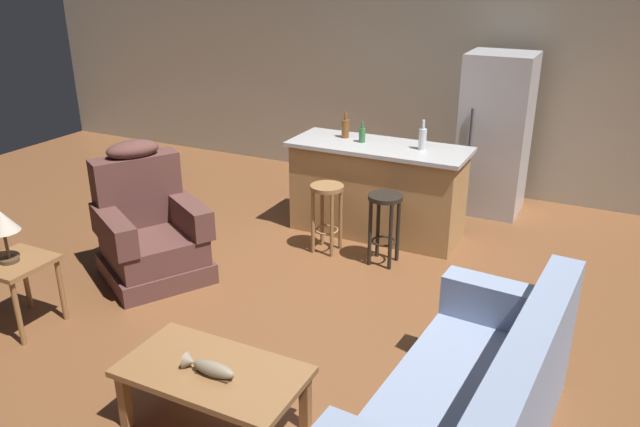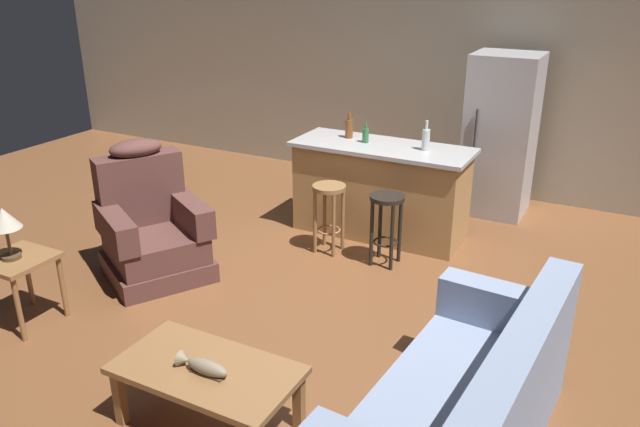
% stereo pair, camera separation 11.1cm
% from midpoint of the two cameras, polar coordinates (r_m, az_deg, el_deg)
% --- Properties ---
extents(ground_plane, '(12.00, 12.00, 0.00)m').
position_cam_midpoint_polar(ground_plane, '(5.48, -0.74, -6.82)').
color(ground_plane, brown).
extents(back_wall, '(12.00, 0.05, 2.60)m').
position_cam_midpoint_polar(back_wall, '(7.82, 9.93, 11.84)').
color(back_wall, '#A89E89').
rests_on(back_wall, ground_plane).
extents(coffee_table, '(1.10, 0.60, 0.42)m').
position_cam_midpoint_polar(coffee_table, '(3.87, -10.59, -14.46)').
color(coffee_table, olive).
rests_on(coffee_table, ground_plane).
extents(fish_figurine, '(0.34, 0.10, 0.10)m').
position_cam_midpoint_polar(fish_figurine, '(3.78, -10.97, -13.69)').
color(fish_figurine, '#4C3823').
rests_on(fish_figurine, coffee_table).
extents(couch, '(0.97, 1.95, 0.94)m').
position_cam_midpoint_polar(couch, '(3.70, 12.90, -17.12)').
color(couch, '#8493B2').
rests_on(couch, ground_plane).
extents(recliner_near_lamp, '(1.15, 1.15, 1.20)m').
position_cam_midpoint_polar(recliner_near_lamp, '(5.76, -15.88, -1.54)').
color(recliner_near_lamp, brown).
rests_on(recliner_near_lamp, ground_plane).
extents(end_table, '(0.48, 0.48, 0.56)m').
position_cam_midpoint_polar(end_table, '(5.28, -26.49, -4.85)').
color(end_table, olive).
rests_on(end_table, ground_plane).
extents(table_lamp, '(0.24, 0.24, 0.41)m').
position_cam_midpoint_polar(table_lamp, '(5.13, -27.62, -0.84)').
color(table_lamp, '#4C3823').
rests_on(table_lamp, end_table).
extents(kitchen_island, '(1.80, 0.70, 0.95)m').
position_cam_midpoint_polar(kitchen_island, '(6.40, 4.76, 2.21)').
color(kitchen_island, '#AD7F4C').
rests_on(kitchen_island, ground_plane).
extents(bar_stool_left, '(0.32, 0.32, 0.68)m').
position_cam_midpoint_polar(bar_stool_left, '(5.97, 0.10, 0.71)').
color(bar_stool_left, olive).
rests_on(bar_stool_left, ground_plane).
extents(bar_stool_right, '(0.32, 0.32, 0.68)m').
position_cam_midpoint_polar(bar_stool_right, '(5.75, 5.39, -0.25)').
color(bar_stool_right, black).
rests_on(bar_stool_right, ground_plane).
extents(refrigerator, '(0.70, 0.69, 1.76)m').
position_cam_midpoint_polar(refrigerator, '(7.15, 15.27, 7.00)').
color(refrigerator, '#B7B7BC').
rests_on(refrigerator, ground_plane).
extents(bottle_tall_green, '(0.08, 0.08, 0.29)m').
position_cam_midpoint_polar(bottle_tall_green, '(6.12, 8.85, 6.80)').
color(bottle_tall_green, silver).
rests_on(bottle_tall_green, kitchen_island).
extents(bottle_short_amber, '(0.06, 0.06, 0.21)m').
position_cam_midpoint_polar(bottle_short_amber, '(6.32, 3.37, 7.22)').
color(bottle_short_amber, '#2D6B38').
rests_on(bottle_short_amber, kitchen_island).
extents(bottle_wine_dark, '(0.08, 0.08, 0.27)m').
position_cam_midpoint_polar(bottle_wine_dark, '(6.48, 1.84, 7.82)').
color(bottle_wine_dark, brown).
rests_on(bottle_wine_dark, kitchen_island).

